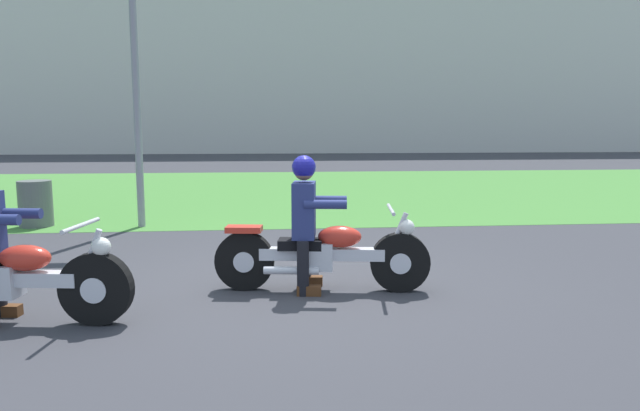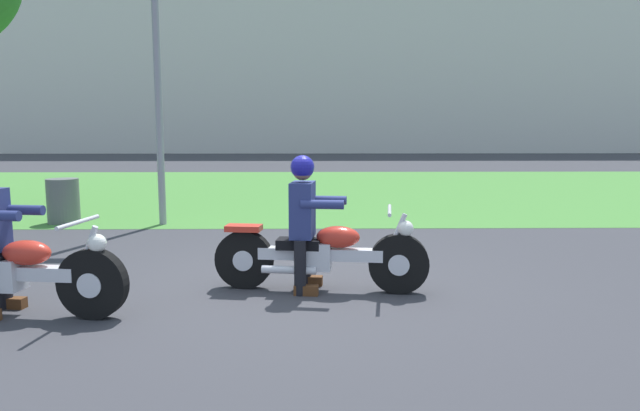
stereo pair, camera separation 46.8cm
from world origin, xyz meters
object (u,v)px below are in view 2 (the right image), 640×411
(rider_lead, at_px, (304,213))
(motorcycle_follow, at_px, (10,273))
(motorcycle_lead, at_px, (321,254))
(trash_can, at_px, (63,201))
(streetlight_pole, at_px, (162,9))

(rider_lead, relative_size, motorcycle_follow, 0.64)
(motorcycle_lead, bearing_deg, trash_can, 143.73)
(rider_lead, distance_m, trash_can, 6.01)
(trash_can, bearing_deg, rider_lead, -44.97)
(trash_can, bearing_deg, motorcycle_lead, -44.04)
(motorcycle_lead, xyz_separation_m, motorcycle_follow, (-2.76, -0.73, 0.01))
(rider_lead, bearing_deg, streetlight_pole, 128.02)
(motorcycle_lead, relative_size, trash_can, 2.82)
(motorcycle_follow, relative_size, trash_can, 2.81)
(rider_lead, distance_m, motorcycle_follow, 2.73)
(rider_lead, height_order, streetlight_pole, streetlight_pole)
(rider_lead, bearing_deg, trash_can, 142.79)
(motorcycle_lead, height_order, trash_can, motorcycle_lead)
(motorcycle_follow, bearing_deg, streetlight_pole, 95.02)
(motorcycle_follow, xyz_separation_m, trash_can, (-1.65, 4.99, 0.00))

